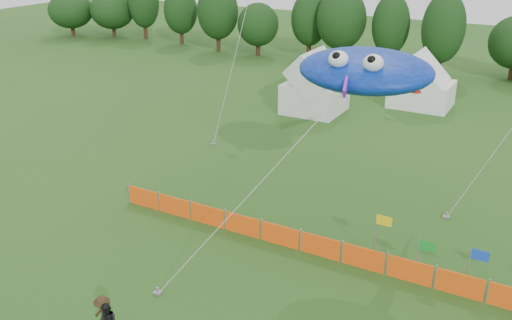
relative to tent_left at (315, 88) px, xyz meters
The scene contains 8 objects.
treeline 19.03m from the tent_left, 62.66° to the left, with size 104.57×8.78×8.36m.
tent_left is the anchor object (origin of this frame).
tent_right 8.92m from the tent_left, 38.26° to the left, with size 4.81×3.85×3.40m.
barrier_fence 21.16m from the tent_left, 68.02° to the right, with size 19.90×0.06×1.00m.
flag_row 25.08m from the tent_left, 49.69° to the right, with size 10.73×0.82×2.28m.
spectator_c 28.61m from the tent_left, 81.40° to the right, with size 1.06×0.61×1.64m, color #312313.
stingray_kite 20.68m from the tent_left, 60.41° to the right, with size 8.46×15.61×9.17m.
small_kite_dark 8.11m from the tent_left, 118.73° to the right, with size 1.25×6.80×10.34m.
Camera 1 is at (10.04, -11.98, 13.69)m, focal length 40.00 mm.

